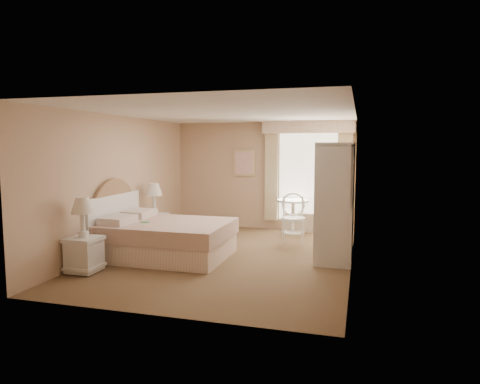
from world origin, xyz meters
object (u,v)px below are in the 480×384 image
(cafe_chair, at_px, (293,214))
(nightstand_far, at_px, (154,220))
(nightstand_near, at_px, (84,245))
(bed, at_px, (162,237))
(round_table, at_px, (293,211))
(armoire, at_px, (336,212))

(cafe_chair, bearing_deg, nightstand_far, -175.19)
(nightstand_near, relative_size, cafe_chair, 1.14)
(bed, height_order, nightstand_far, bed)
(nightstand_far, bearing_deg, bed, -57.22)
(nightstand_far, xyz_separation_m, round_table, (2.61, 1.58, 0.06))
(nightstand_far, bearing_deg, armoire, -7.20)
(nightstand_far, distance_m, armoire, 3.70)
(round_table, bearing_deg, cafe_chair, -81.31)
(nightstand_far, bearing_deg, nightstand_near, -90.00)
(bed, relative_size, nightstand_far, 1.82)
(nightstand_far, relative_size, armoire, 0.59)
(nightstand_far, bearing_deg, round_table, 31.22)
(nightstand_near, distance_m, round_table, 4.70)
(cafe_chair, bearing_deg, nightstand_near, -140.87)
(bed, xyz_separation_m, nightstand_near, (-0.72, -1.21, 0.08))
(cafe_chair, height_order, armoire, armoire)
(round_table, distance_m, armoire, 2.32)
(nightstand_near, distance_m, armoire, 4.12)
(cafe_chair, bearing_deg, bed, -147.40)
(round_table, bearing_deg, armoire, -63.06)
(nightstand_near, bearing_deg, cafe_chair, 46.68)
(round_table, distance_m, cafe_chair, 0.99)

